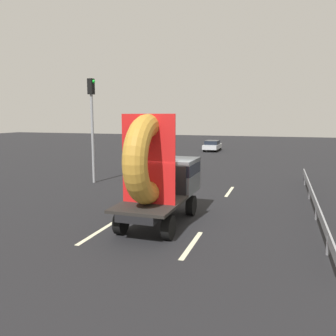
{
  "coord_description": "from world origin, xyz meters",
  "views": [
    {
      "loc": [
        3.99,
        -11.82,
        3.98
      ],
      "look_at": [
        -0.23,
        0.92,
        1.96
      ],
      "focal_mm": 36.77,
      "sensor_mm": 36.0,
      "label": 1
    }
  ],
  "objects_px": {
    "flatbed_truck": "(160,173)",
    "oncoming_car": "(212,145)",
    "traffic_light": "(92,116)",
    "distant_sedan": "(163,165)"
  },
  "relations": [
    {
      "from": "distant_sedan",
      "to": "traffic_light",
      "type": "bearing_deg",
      "value": -128.59
    },
    {
      "from": "flatbed_truck",
      "to": "distant_sedan",
      "type": "xyz_separation_m",
      "value": [
        -3.39,
        10.17,
        -1.22
      ]
    },
    {
      "from": "distant_sedan",
      "to": "traffic_light",
      "type": "relative_size",
      "value": 0.63
    },
    {
      "from": "flatbed_truck",
      "to": "oncoming_car",
      "type": "xyz_separation_m",
      "value": [
        -3.4,
        27.63,
        -1.24
      ]
    },
    {
      "from": "flatbed_truck",
      "to": "oncoming_car",
      "type": "relative_size",
      "value": 1.33
    },
    {
      "from": "distant_sedan",
      "to": "oncoming_car",
      "type": "relative_size",
      "value": 1.03
    },
    {
      "from": "oncoming_car",
      "to": "distant_sedan",
      "type": "bearing_deg",
      "value": -89.98
    },
    {
      "from": "traffic_light",
      "to": "oncoming_car",
      "type": "xyz_separation_m",
      "value": [
        3.1,
        21.35,
        -3.33
      ]
    },
    {
      "from": "distant_sedan",
      "to": "traffic_light",
      "type": "xyz_separation_m",
      "value": [
        -3.1,
        -3.89,
        3.31
      ]
    },
    {
      "from": "flatbed_truck",
      "to": "oncoming_car",
      "type": "bearing_deg",
      "value": 97.02
    }
  ]
}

